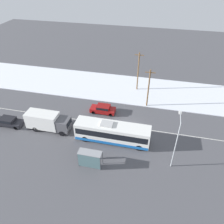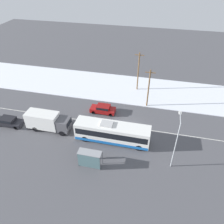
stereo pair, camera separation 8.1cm
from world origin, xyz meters
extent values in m
plane|color=#4C4C51|center=(0.00, 0.00, 0.00)|extent=(120.00, 120.00, 0.00)
cube|color=silver|center=(0.00, 12.21, 0.06)|extent=(80.00, 11.51, 0.12)
cube|color=silver|center=(0.00, 0.00, 0.00)|extent=(60.00, 0.12, 0.00)
cube|color=white|center=(-1.64, -3.66, 1.63)|extent=(11.18, 2.55, 2.71)
cube|color=black|center=(-1.64, -3.66, 1.96)|extent=(10.73, 2.57, 1.03)
cube|color=blue|center=(-1.64, -3.66, 0.52)|extent=(11.07, 2.57, 0.49)
cube|color=#B2B2B2|center=(-2.48, -3.66, 3.11)|extent=(1.80, 1.40, 0.24)
cylinder|color=black|center=(2.55, -4.80, 0.50)|extent=(1.00, 0.28, 1.00)
cylinder|color=black|center=(2.55, -2.53, 0.50)|extent=(1.00, 0.28, 1.00)
cylinder|color=black|center=(-5.63, -4.80, 0.50)|extent=(1.00, 0.28, 1.00)
cylinder|color=black|center=(-5.63, -2.53, 0.50)|extent=(1.00, 0.28, 1.00)
cube|color=silver|center=(-13.08, -3.37, 1.76)|extent=(5.14, 2.30, 2.53)
cube|color=#4C4C51|center=(-9.57, -3.37, 1.48)|extent=(1.90, 2.18, 1.97)
cube|color=black|center=(-8.64, -3.37, 1.88)|extent=(0.06, 1.95, 0.87)
cylinder|color=black|center=(-9.57, -4.39, 0.45)|extent=(0.90, 0.26, 0.90)
cylinder|color=black|center=(-9.57, -2.35, 0.45)|extent=(0.90, 0.26, 0.90)
cylinder|color=black|center=(-14.11, -4.39, 0.45)|extent=(0.90, 0.26, 0.90)
cylinder|color=black|center=(-14.11, -2.35, 0.45)|extent=(0.90, 0.26, 0.90)
cube|color=maroon|center=(-4.90, 2.97, 0.59)|extent=(4.44, 1.80, 0.74)
cube|color=maroon|center=(-4.79, 2.97, 1.24)|extent=(2.31, 1.66, 0.55)
cube|color=black|center=(-4.79, 2.97, 1.25)|extent=(2.12, 1.69, 0.44)
cylinder|color=black|center=(-6.42, 2.18, 0.32)|extent=(0.64, 0.22, 0.64)
cylinder|color=black|center=(-6.42, 3.76, 0.32)|extent=(0.64, 0.22, 0.64)
cylinder|color=black|center=(-3.29, 2.18, 0.32)|extent=(0.64, 0.22, 0.64)
cylinder|color=black|center=(-3.29, 3.76, 0.32)|extent=(0.64, 0.22, 0.64)
cube|color=black|center=(-19.12, -3.91, 0.56)|extent=(4.62, 1.80, 0.67)
cube|color=black|center=(-19.23, -3.91, 1.16)|extent=(2.40, 1.66, 0.53)
cube|color=black|center=(-19.23, -3.91, 1.17)|extent=(2.21, 1.69, 0.42)
cylinder|color=black|center=(-17.51, -4.70, 0.32)|extent=(0.64, 0.22, 0.64)
cylinder|color=black|center=(-17.51, -3.12, 0.32)|extent=(0.64, 0.22, 0.64)
cylinder|color=black|center=(-20.83, -3.12, 0.32)|extent=(0.64, 0.22, 0.64)
cylinder|color=#23232D|center=(-3.62, -7.88, 0.40)|extent=(0.12, 0.12, 0.79)
cylinder|color=#23232D|center=(-3.38, -7.88, 0.40)|extent=(0.12, 0.12, 0.79)
cube|color=#19478C|center=(-3.50, -7.88, 1.12)|extent=(0.41, 0.22, 0.65)
sphere|color=tan|center=(-3.50, -7.88, 1.58)|extent=(0.28, 0.28, 0.28)
cylinder|color=#19478C|center=(-3.76, -7.88, 1.08)|extent=(0.10, 0.10, 0.62)
cylinder|color=#19478C|center=(-3.24, -7.88, 1.08)|extent=(0.10, 0.10, 0.62)
cube|color=gray|center=(-3.44, -8.96, 2.37)|extent=(3.11, 1.20, 0.06)
cube|color=slate|center=(-3.44, -9.54, 1.20)|extent=(2.99, 0.04, 2.16)
cylinder|color=#474C51|center=(-4.96, -8.40, 1.17)|extent=(0.08, 0.08, 2.34)
cylinder|color=#474C51|center=(-1.93, -8.40, 1.17)|extent=(0.08, 0.08, 2.34)
cylinder|color=#474C51|center=(-4.96, -9.52, 1.17)|extent=(0.08, 0.08, 2.34)
cylinder|color=#474C51|center=(-1.93, -9.52, 1.17)|extent=(0.08, 0.08, 2.34)
cylinder|color=#9EA3A8|center=(7.14, -6.76, 3.74)|extent=(0.14, 0.14, 7.48)
cylinder|color=#9EA3A8|center=(7.14, -5.56, 7.33)|extent=(0.10, 2.39, 0.10)
cube|color=silver|center=(7.14, -4.37, 7.26)|extent=(0.36, 0.60, 0.16)
cylinder|color=brown|center=(2.53, 6.83, 3.68)|extent=(0.24, 0.24, 7.36)
cube|color=brown|center=(2.53, 6.83, 6.86)|extent=(1.80, 0.12, 0.12)
cylinder|color=brown|center=(-0.06, 12.40, 4.03)|extent=(0.24, 0.24, 8.05)
cube|color=brown|center=(-0.06, 12.40, 7.55)|extent=(1.80, 0.12, 0.12)
camera|label=1|loc=(3.75, -27.43, 23.31)|focal=35.00mm
camera|label=2|loc=(3.83, -27.41, 23.31)|focal=35.00mm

